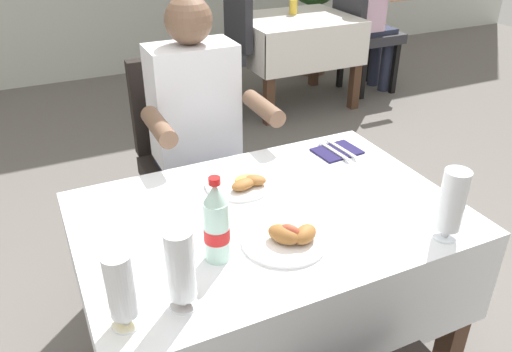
# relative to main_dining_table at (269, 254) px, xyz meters

# --- Properties ---
(main_dining_table) EXTENTS (1.19, 0.82, 0.72)m
(main_dining_table) POSITION_rel_main_dining_table_xyz_m (0.00, 0.00, 0.00)
(main_dining_table) COLOR white
(main_dining_table) RESTS_ON ground
(chair_far_diner_seat) EXTENTS (0.44, 0.50, 0.97)m
(chair_far_diner_seat) POSITION_rel_main_dining_table_xyz_m (0.00, 0.80, 0.00)
(chair_far_diner_seat) COLOR black
(chair_far_diner_seat) RESTS_ON ground
(seated_diner_far) EXTENTS (0.50, 0.46, 1.26)m
(seated_diner_far) POSITION_rel_main_dining_table_xyz_m (0.01, 0.69, 0.16)
(seated_diner_far) COLOR #282D42
(seated_diner_far) RESTS_ON ground
(plate_near_camera) EXTENTS (0.25, 0.25, 0.07)m
(plate_near_camera) POSITION_rel_main_dining_table_xyz_m (-0.03, -0.17, 0.19)
(plate_near_camera) COLOR white
(plate_near_camera) RESTS_ON main_dining_table
(plate_far_diner) EXTENTS (0.24, 0.24, 0.05)m
(plate_far_diner) POSITION_rel_main_dining_table_xyz_m (-0.01, 0.18, 0.18)
(plate_far_diner) COLOR white
(plate_far_diner) RESTS_ON main_dining_table
(beer_glass_left) EXTENTS (0.07, 0.07, 0.22)m
(beer_glass_left) POSITION_rel_main_dining_table_xyz_m (0.40, -0.34, 0.28)
(beer_glass_left) COLOR white
(beer_glass_left) RESTS_ON main_dining_table
(beer_glass_middle) EXTENTS (0.07, 0.07, 0.22)m
(beer_glass_middle) POSITION_rel_main_dining_table_xyz_m (-0.38, -0.28, 0.28)
(beer_glass_middle) COLOR white
(beer_glass_middle) RESTS_ON main_dining_table
(beer_glass_right) EXTENTS (0.07, 0.07, 0.20)m
(beer_glass_right) POSITION_rel_main_dining_table_xyz_m (-0.52, -0.28, 0.27)
(beer_glass_right) COLOR white
(beer_glass_right) RESTS_ON main_dining_table
(cola_bottle_primary) EXTENTS (0.07, 0.07, 0.26)m
(cola_bottle_primary) POSITION_rel_main_dining_table_xyz_m (-0.23, -0.14, 0.28)
(cola_bottle_primary) COLOR silver
(cola_bottle_primary) RESTS_ON main_dining_table
(napkin_cutlery_set) EXTENTS (0.18, 0.19, 0.01)m
(napkin_cutlery_set) POSITION_rel_main_dining_table_xyz_m (0.43, 0.27, 0.17)
(napkin_cutlery_set) COLOR #231E4C
(napkin_cutlery_set) RESTS_ON main_dining_table
(background_dining_table) EXTENTS (0.91, 0.77, 0.72)m
(background_dining_table) POSITION_rel_main_dining_table_xyz_m (1.45, 2.42, -0.02)
(background_dining_table) COLOR white
(background_dining_table) RESTS_ON ground
(background_chair_left) EXTENTS (0.50, 0.44, 0.97)m
(background_chair_left) POSITION_rel_main_dining_table_xyz_m (0.78, 2.42, 0.00)
(background_chair_left) COLOR #2D2D33
(background_chair_left) RESTS_ON ground
(background_chair_right) EXTENTS (0.50, 0.44, 0.97)m
(background_chair_right) POSITION_rel_main_dining_table_xyz_m (2.11, 2.42, 0.00)
(background_chair_right) COLOR #2D2D33
(background_chair_right) RESTS_ON ground
(background_patron) EXTENTS (0.46, 0.50, 1.26)m
(background_patron) POSITION_rel_main_dining_table_xyz_m (2.16, 2.42, 0.16)
(background_patron) COLOR #282D42
(background_patron) RESTS_ON ground
(background_table_tumbler) EXTENTS (0.06, 0.06, 0.11)m
(background_table_tumbler) POSITION_rel_main_dining_table_xyz_m (1.47, 2.52, 0.22)
(background_table_tumbler) COLOR gold
(background_table_tumbler) RESTS_ON background_dining_table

